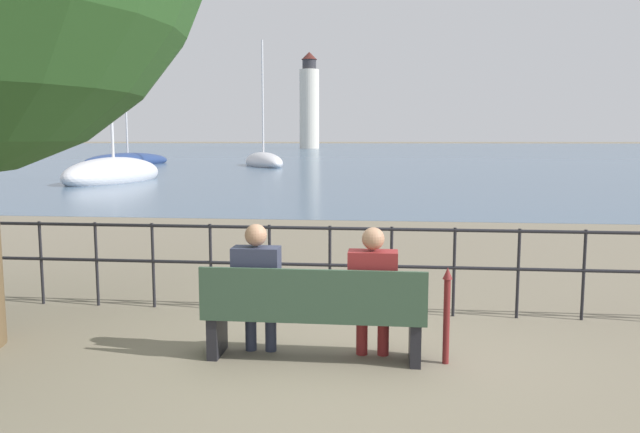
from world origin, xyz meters
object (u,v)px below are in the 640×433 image
(closed_umbrella, at_px, (447,310))
(sailboat_0, at_px, (114,174))
(seated_person_left, at_px, (257,284))
(sailboat_2, at_px, (263,162))
(park_bench, at_px, (313,314))
(seated_person_right, at_px, (373,288))
(sailboat_1, at_px, (128,161))
(harbor_lighthouse, at_px, (309,104))

(closed_umbrella, bearing_deg, sailboat_0, 120.54)
(seated_person_left, relative_size, sailboat_2, 0.13)
(park_bench, height_order, seated_person_right, seated_person_right)
(closed_umbrella, relative_size, sailboat_1, 0.08)
(park_bench, xyz_separation_m, harbor_lighthouse, (-16.90, 133.28, 9.37))
(sailboat_1, xyz_separation_m, harbor_lighthouse, (3.65, 89.70, 9.50))
(closed_umbrella, height_order, sailboat_1, sailboat_1)
(park_bench, relative_size, seated_person_left, 1.63)
(sailboat_0, xyz_separation_m, harbor_lighthouse, (-4.20, 109.62, 9.45))
(sailboat_1, xyz_separation_m, sailboat_2, (11.63, -1.68, 0.02))
(seated_person_right, bearing_deg, sailboat_0, 119.32)
(sailboat_0, relative_size, sailboat_2, 0.98)
(seated_person_left, xyz_separation_m, sailboat_2, (-8.37, 41.82, -0.36))
(seated_person_left, xyz_separation_m, sailboat_1, (-20.00, 43.51, -0.38))
(closed_umbrella, relative_size, sailboat_0, 0.09)
(closed_umbrella, xyz_separation_m, sailboat_0, (-13.93, 23.61, -0.14))
(sailboat_0, distance_m, harbor_lighthouse, 110.10)
(seated_person_left, distance_m, seated_person_right, 1.09)
(seated_person_left, relative_size, closed_umbrella, 1.41)
(seated_person_right, relative_size, closed_umbrella, 1.40)
(seated_person_left, relative_size, seated_person_right, 1.01)
(sailboat_0, distance_m, sailboat_1, 21.41)
(sailboat_2, bearing_deg, seated_person_right, -101.94)
(seated_person_right, bearing_deg, closed_umbrella, -1.95)
(seated_person_right, xyz_separation_m, closed_umbrella, (0.68, -0.02, -0.19))
(park_bench, distance_m, closed_umbrella, 1.23)
(sailboat_0, bearing_deg, seated_person_right, -51.85)
(park_bench, xyz_separation_m, closed_umbrella, (1.23, 0.05, 0.06))
(park_bench, height_order, closed_umbrella, closed_umbrella)
(sailboat_1, bearing_deg, sailboat_2, 16.42)
(seated_person_left, height_order, sailboat_0, sailboat_0)
(seated_person_right, height_order, sailboat_1, sailboat_1)
(sailboat_1, relative_size, sailboat_2, 1.07)
(seated_person_left, relative_size, sailboat_0, 0.13)
(park_bench, distance_m, sailboat_1, 48.19)
(closed_umbrella, relative_size, harbor_lighthouse, 0.04)
(seated_person_right, bearing_deg, sailboat_1, 115.87)
(seated_person_right, distance_m, sailboat_2, 42.88)
(park_bench, bearing_deg, sailboat_1, 115.25)
(closed_umbrella, bearing_deg, seated_person_right, 178.05)
(park_bench, relative_size, seated_person_right, 1.65)
(sailboat_1, distance_m, sailboat_2, 11.75)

